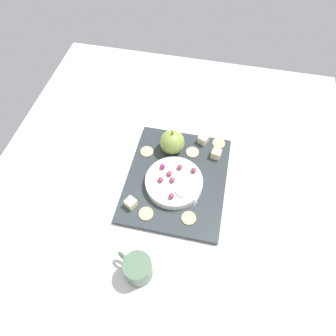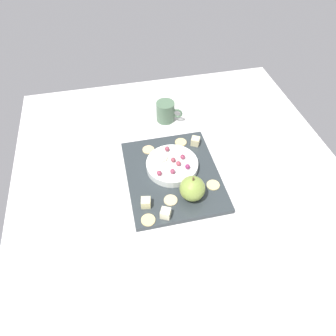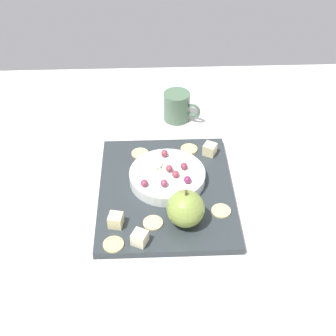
{
  "view_description": "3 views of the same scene",
  "coord_description": "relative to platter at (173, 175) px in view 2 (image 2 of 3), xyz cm",
  "views": [
    {
      "loc": [
        -48.37,
        -10.36,
        82.89
      ],
      "look_at": [
        -0.17,
        -0.03,
        8.51
      ],
      "focal_mm": 32.24,
      "sensor_mm": 36.0,
      "label": 1
    },
    {
      "loc": [
        61.59,
        -18.36,
        80.03
      ],
      "look_at": [
        0.01,
        -4.68,
        9.42
      ],
      "focal_mm": 32.52,
      "sensor_mm": 36.0,
      "label": 2
    },
    {
      "loc": [
        74.17,
        -5.51,
        75.83
      ],
      "look_at": [
        -2.28,
        -2.42,
        10.03
      ],
      "focal_mm": 49.84,
      "sensor_mm": 36.0,
      "label": 3
    }
  ],
  "objects": [
    {
      "name": "table",
      "position": [
        0.92,
        2.91,
        -2.61
      ],
      "size": [
        117.34,
        109.4,
        3.62
      ],
      "primitive_type": "cube",
      "color": "silver",
      "rests_on": "ground"
    },
    {
      "name": "platter",
      "position": [
        0.0,
        0.0,
        0.0
      ],
      "size": [
        35.62,
        29.5,
        1.61
      ],
      "primitive_type": "cube",
      "color": "#2D3538",
      "rests_on": "table"
    },
    {
      "name": "serving_dish",
      "position": [
        -2.55,
        0.38,
        2.07
      ],
      "size": [
        16.95,
        16.95,
        2.53
      ],
      "primitive_type": "cylinder",
      "color": "white",
      "rests_on": "platter"
    },
    {
      "name": "apple_whole",
      "position": [
        10.14,
        3.55,
        4.66
      ],
      "size": [
        7.71,
        7.71,
        7.71
      ],
      "primitive_type": "sphere",
      "color": "olive",
      "rests_on": "platter"
    },
    {
      "name": "apple_stem",
      "position": [
        10.14,
        3.55,
        9.12
      ],
      "size": [
        0.5,
        0.5,
        1.2
      ],
      "primitive_type": "cylinder",
      "color": "brown",
      "rests_on": "apple_whole"
    },
    {
      "name": "cheese_cube_0",
      "position": [
        10.4,
        -10.54,
        2.18
      ],
      "size": [
        3.25,
        3.25,
        2.76
      ],
      "primitive_type": "cube",
      "rotation": [
        0.0,
        0.0,
        1.37
      ],
      "color": "beige",
      "rests_on": "platter"
    },
    {
      "name": "cheese_cube_1",
      "position": [
        15.28,
        -5.67,
        2.18
      ],
      "size": [
        3.69,
        3.69,
        2.76
      ],
      "primitive_type": "cube",
      "rotation": [
        0.0,
        0.0,
        1.11
      ],
      "color": "beige",
      "rests_on": "platter"
    },
    {
      "name": "cheese_cube_2",
      "position": [
        -11.8,
        10.92,
        2.18
      ],
      "size": [
        3.74,
        3.74,
        2.76
      ],
      "primitive_type": "cube",
      "rotation": [
        0.0,
        0.0,
        1.08
      ],
      "color": "beige",
      "rests_on": "platter"
    },
    {
      "name": "cracker_0",
      "position": [
        15.68,
        -10.84,
        1.0
      ],
      "size": [
        4.09,
        4.09,
        0.4
      ],
      "primitive_type": "cylinder",
      "color": "#D8BF7A",
      "rests_on": "platter"
    },
    {
      "name": "cracker_1",
      "position": [
        7.52,
        11.28,
        1.0
      ],
      "size": [
        4.09,
        4.09,
        0.4
      ],
      "primitive_type": "cylinder",
      "color": "#D6C383",
      "rests_on": "platter"
    },
    {
      "name": "cracker_2",
      "position": [
        -12.35,
        -5.81,
        1.0
      ],
      "size": [
        4.09,
        4.09,
        0.4
      ],
      "primitive_type": "cylinder",
      "color": "#D5B681",
      "rests_on": "platter"
    },
    {
      "name": "cracker_3",
      "position": [
        10.33,
        -3.04,
        1.0
      ],
      "size": [
        4.09,
        4.09,
        0.4
      ],
      "primitive_type": "cylinder",
      "color": "#D1BD8B",
      "rests_on": "platter"
    },
    {
      "name": "cracker_4",
      "position": [
        -13.56,
        6.12,
        1.0
      ],
      "size": [
        4.09,
        4.09,
        0.4
      ],
      "primitive_type": "cylinder",
      "color": "#E0C37D",
      "rests_on": "platter"
    },
    {
      "name": "grape_0",
      "position": [
        -1.06,
        2.1,
        4.06
      ],
      "size": [
        1.75,
        1.57,
        1.45
      ],
      "primitive_type": "ellipsoid",
      "color": "#983B4A",
      "rests_on": "serving_dish"
    },
    {
      "name": "grape_1",
      "position": [
        1.58,
        -4.7,
        4.05
      ],
      "size": [
        1.75,
        1.57,
        1.43
      ],
      "primitive_type": "ellipsoid",
      "color": "#8A344B",
      "rests_on": "serving_dish"
    },
    {
      "name": "grape_2",
      "position": [
        -3.01,
        0.82,
        4.04
      ],
      "size": [
        1.75,
        1.57,
        1.42
      ],
      "primitive_type": "ellipsoid",
      "color": "#8A3A46",
      "rests_on": "serving_dish"
    },
    {
      "name": "grape_3",
      "position": [
        -3.66,
        4.16,
        4.04
      ],
      "size": [
        1.75,
        1.57,
        1.42
      ],
      "primitive_type": "ellipsoid",
      "color": "#87314A",
      "rests_on": "serving_dish"
    },
    {
      "name": "grape_4",
      "position": [
        -8.24,
        -0.05,
        4.16
      ],
      "size": [
        1.75,
        1.57,
        1.65
      ],
      "primitive_type": "ellipsoid",
      "color": "#8D384A",
      "rests_on": "serving_dish"
    },
    {
      "name": "grape_5",
      "position": [
        1.81,
        -0.48,
        4.1
      ],
      "size": [
        1.75,
        1.57,
        1.52
      ],
      "primitive_type": "ellipsoid",
      "color": "#893751",
      "rests_on": "serving_dish"
    },
    {
      "name": "grape_6",
      "position": [
        0.93,
        4.59,
        4.11
      ],
      "size": [
        1.75,
        1.57,
        1.56
      ],
      "primitive_type": "ellipsoid",
      "color": "#832856",
      "rests_on": "serving_dish"
    },
    {
      "name": "apple_slice_0",
      "position": [
        -5.37,
        -2.85,
        3.64
      ],
      "size": [
        4.57,
        4.57,
        0.6
      ],
      "primitive_type": "cylinder",
      "color": "beige",
      "rests_on": "serving_dish"
    },
    {
      "name": "cup",
      "position": [
        -29.22,
        4.07,
        3.13
      ],
      "size": [
        7.01,
        9.7,
        7.87
      ],
      "color": "#4E6B51",
      "rests_on": "table"
    }
  ]
}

